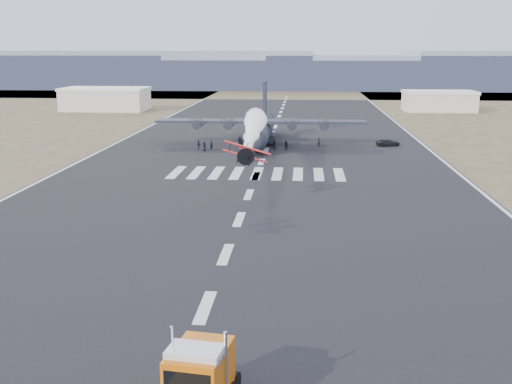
# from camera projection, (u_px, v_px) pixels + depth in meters

# --- Properties ---
(ground) EXTENTS (500.00, 500.00, 0.00)m
(ground) POSITION_uv_depth(u_px,v_px,m) (205.00, 307.00, 45.30)
(ground) COLOR black
(ground) RESTS_ON ground
(scrub_far) EXTENTS (500.00, 80.00, 0.00)m
(scrub_far) POSITION_uv_depth(u_px,v_px,m) (288.00, 92.00, 269.12)
(scrub_far) COLOR brown
(scrub_far) RESTS_ON ground
(runway_markings) EXTENTS (60.00, 260.00, 0.01)m
(runway_markings) POSITION_uv_depth(u_px,v_px,m) (262.00, 162.00, 103.69)
(runway_markings) COLOR silver
(runway_markings) RESTS_ON ground
(ridge_seg_b) EXTENTS (150.00, 50.00, 15.00)m
(ridge_seg_b) POSITION_uv_depth(u_px,v_px,m) (18.00, 71.00, 306.19)
(ridge_seg_b) COLOR gray
(ridge_seg_b) RESTS_ON ground
(ridge_seg_c) EXTENTS (150.00, 50.00, 17.00)m
(ridge_seg_c) POSITION_uv_depth(u_px,v_px,m) (152.00, 69.00, 301.21)
(ridge_seg_c) COLOR gray
(ridge_seg_c) RESTS_ON ground
(ridge_seg_d) EXTENTS (150.00, 50.00, 13.00)m
(ridge_seg_d) POSITION_uv_depth(u_px,v_px,m) (290.00, 74.00, 296.90)
(ridge_seg_d) COLOR gray
(ridge_seg_d) RESTS_ON ground
(ridge_seg_e) EXTENTS (150.00, 50.00, 15.00)m
(ridge_seg_e) POSITION_uv_depth(u_px,v_px,m) (433.00, 72.00, 291.92)
(ridge_seg_e) COLOR gray
(ridge_seg_e) RESTS_ON ground
(hangar_left) EXTENTS (24.50, 14.50, 6.70)m
(hangar_left) POSITION_uv_depth(u_px,v_px,m) (105.00, 99.00, 189.47)
(hangar_left) COLOR beige
(hangar_left) RESTS_ON ground
(hangar_right) EXTENTS (20.50, 12.50, 5.90)m
(hangar_right) POSITION_uv_depth(u_px,v_px,m) (439.00, 101.00, 187.25)
(hangar_right) COLOR beige
(hangar_right) RESTS_ON ground
(semi_truck) EXTENTS (3.79, 8.64, 3.80)m
(semi_truck) POSITION_uv_depth(u_px,v_px,m) (196.00, 384.00, 31.27)
(semi_truck) COLOR black
(semi_truck) RESTS_ON ground
(aerobatic_biplane) EXTENTS (5.45, 5.04, 2.90)m
(aerobatic_biplane) POSITION_uv_depth(u_px,v_px,m) (246.00, 153.00, 74.95)
(aerobatic_biplane) COLOR red
(smoke_trail) EXTENTS (3.54, 34.70, 3.54)m
(smoke_trail) POSITION_uv_depth(u_px,v_px,m) (254.00, 123.00, 102.28)
(smoke_trail) COLOR white
(transport_aircraft) EXTENTS (39.60, 32.67, 11.48)m
(transport_aircraft) POSITION_uv_depth(u_px,v_px,m) (261.00, 128.00, 123.08)
(transport_aircraft) COLOR #1E202D
(transport_aircraft) RESTS_ON ground
(support_vehicle) EXTENTS (4.87, 3.20, 1.24)m
(support_vehicle) POSITION_uv_depth(u_px,v_px,m) (388.00, 143.00, 120.50)
(support_vehicle) COLOR black
(support_vehicle) RESTS_ON ground
(crew_a) EXTENTS (0.62, 0.69, 1.60)m
(crew_a) POSITION_uv_depth(u_px,v_px,m) (319.00, 142.00, 119.85)
(crew_a) COLOR black
(crew_a) RESTS_ON ground
(crew_b) EXTENTS (0.94, 0.74, 1.69)m
(crew_b) POSITION_uv_depth(u_px,v_px,m) (274.00, 145.00, 115.87)
(crew_b) COLOR black
(crew_b) RESTS_ON ground
(crew_c) EXTENTS (0.99, 1.14, 1.62)m
(crew_c) POSITION_uv_depth(u_px,v_px,m) (198.00, 145.00, 116.59)
(crew_c) COLOR black
(crew_c) RESTS_ON ground
(crew_d) EXTENTS (1.20, 0.87, 1.84)m
(crew_d) POSITION_uv_depth(u_px,v_px,m) (242.00, 145.00, 115.27)
(crew_d) COLOR black
(crew_d) RESTS_ON ground
(crew_e) EXTENTS (0.91, 0.92, 1.65)m
(crew_e) POSITION_uv_depth(u_px,v_px,m) (204.00, 146.00, 114.62)
(crew_e) COLOR black
(crew_e) RESTS_ON ground
(crew_f) EXTENTS (1.32, 1.78, 1.86)m
(crew_f) POSITION_uv_depth(u_px,v_px,m) (240.00, 142.00, 119.65)
(crew_f) COLOR black
(crew_f) RESTS_ON ground
(crew_g) EXTENTS (0.85, 0.87, 1.83)m
(crew_g) POSITION_uv_depth(u_px,v_px,m) (211.00, 145.00, 115.29)
(crew_g) COLOR black
(crew_g) RESTS_ON ground
(crew_h) EXTENTS (0.95, 0.89, 1.68)m
(crew_h) POSITION_uv_depth(u_px,v_px,m) (286.00, 145.00, 115.36)
(crew_h) COLOR black
(crew_h) RESTS_ON ground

